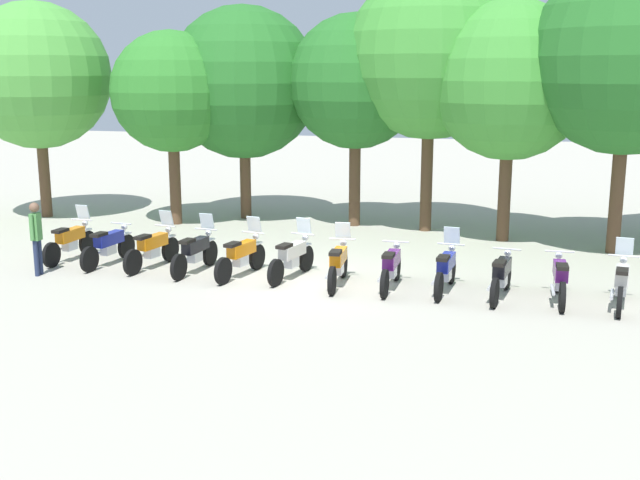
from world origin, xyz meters
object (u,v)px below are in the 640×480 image
(motorcycle_5, at_px, (292,257))
(tree_4, at_px, (430,56))
(tree_3, at_px, (356,82))
(tree_5, at_px, (510,81))
(motorcycle_2, at_px, (153,248))
(motorcycle_11, at_px, (621,283))
(tree_0, at_px, (37,76))
(tree_6, at_px, (628,57))
(motorcycle_3, at_px, (196,252))
(tree_1, at_px, (171,92))
(motorcycle_7, at_px, (391,267))
(motorcycle_8, at_px, (446,269))
(motorcycle_10, at_px, (560,279))
(person_0, at_px, (36,232))
(motorcycle_9, at_px, (501,275))
(motorcycle_0, at_px, (70,241))
(motorcycle_1, at_px, (109,245))
(tree_2, at_px, (243,83))
(motorcycle_4, at_px, (241,255))
(motorcycle_6, at_px, (338,263))

(motorcycle_5, xyz_separation_m, tree_4, (2.26, 6.51, 4.76))
(tree_3, relative_size, tree_5, 0.97)
(motorcycle_5, bearing_deg, motorcycle_2, 99.94)
(motorcycle_11, bearing_deg, tree_0, 78.46)
(tree_6, bearing_deg, motorcycle_3, -153.76)
(tree_1, height_order, tree_6, tree_6)
(motorcycle_7, relative_size, motorcycle_8, 1.00)
(motorcycle_10, bearing_deg, tree_6, -18.93)
(motorcycle_2, relative_size, person_0, 1.22)
(tree_0, bearing_deg, motorcycle_9, -20.69)
(motorcycle_0, xyz_separation_m, motorcycle_1, (1.22, -0.18, -0.01))
(motorcycle_2, relative_size, tree_6, 0.28)
(tree_2, xyz_separation_m, tree_3, (3.78, -0.25, 0.04))
(person_0, bearing_deg, motorcycle_11, 1.18)
(tree_2, bearing_deg, tree_6, -10.62)
(tree_0, bearing_deg, motorcycle_0, -50.55)
(motorcycle_0, height_order, tree_6, tree_6)
(motorcycle_5, relative_size, tree_1, 0.36)
(motorcycle_2, distance_m, tree_0, 9.59)
(motorcycle_4, height_order, tree_4, tree_4)
(motorcycle_7, bearing_deg, tree_0, 65.71)
(motorcycle_7, distance_m, tree_0, 14.65)
(tree_0, height_order, tree_1, tree_0)
(motorcycle_10, height_order, person_0, person_0)
(motorcycle_3, distance_m, tree_5, 9.97)
(motorcycle_3, bearing_deg, motorcycle_11, -86.71)
(tree_4, bearing_deg, motorcycle_0, -142.82)
(motorcycle_4, distance_m, tree_2, 8.56)
(motorcycle_2, relative_size, motorcycle_9, 1.00)
(motorcycle_8, bearing_deg, tree_0, 72.04)
(motorcycle_1, relative_size, tree_2, 0.32)
(motorcycle_4, height_order, motorcycle_6, same)
(motorcycle_10, height_order, tree_0, tree_0)
(motorcycle_11, bearing_deg, motorcycle_7, 95.50)
(motorcycle_0, xyz_separation_m, motorcycle_5, (6.10, -0.17, 0.00))
(tree_1, bearing_deg, tree_0, -179.68)
(motorcycle_3, distance_m, tree_4, 9.41)
(motorcycle_1, height_order, motorcycle_11, motorcycle_11)
(tree_4, bearing_deg, motorcycle_1, -137.61)
(motorcycle_4, distance_m, tree_1, 8.03)
(motorcycle_0, distance_m, motorcycle_5, 6.10)
(motorcycle_4, relative_size, motorcycle_5, 1.00)
(motorcycle_8, relative_size, motorcycle_10, 1.00)
(motorcycle_0, xyz_separation_m, tree_2, (2.28, 6.80, 3.93))
(tree_5, bearing_deg, motorcycle_3, -140.92)
(motorcycle_11, xyz_separation_m, person_0, (-13.29, -1.03, 0.54))
(motorcycle_9, height_order, person_0, person_0)
(motorcycle_0, xyz_separation_m, motorcycle_2, (2.44, -0.16, 0.00))
(motorcycle_3, distance_m, tree_0, 10.55)
(motorcycle_8, height_order, tree_5, tree_5)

